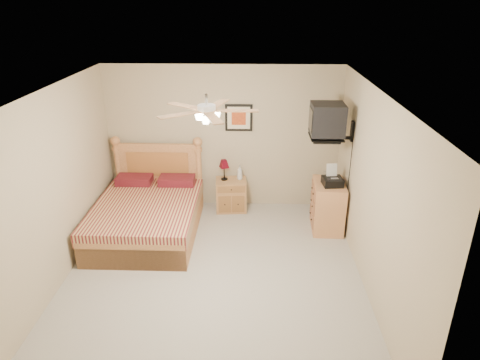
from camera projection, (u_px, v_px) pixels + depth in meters
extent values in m
plane|color=#9F9A8F|center=(214.00, 277.00, 5.81)|extent=(4.50, 4.50, 0.00)
cube|color=white|center=(208.00, 94.00, 4.81)|extent=(4.00, 4.50, 0.04)
cube|color=tan|center=(223.00, 138.00, 7.37)|extent=(4.00, 0.04, 2.50)
cube|color=tan|center=(184.00, 321.00, 3.25)|extent=(4.00, 0.04, 2.50)
cube|color=tan|center=(52.00, 192.00, 5.37)|extent=(0.04, 4.50, 2.50)
cube|color=tan|center=(373.00, 196.00, 5.25)|extent=(0.04, 4.50, 2.50)
cube|color=#A37744|center=(231.00, 195.00, 7.53)|extent=(0.55, 0.43, 0.57)
imported|color=silver|center=(240.00, 173.00, 7.40)|extent=(0.12, 0.12, 0.25)
cube|color=black|center=(239.00, 118.00, 7.20)|extent=(0.46, 0.04, 0.46)
cube|color=tan|center=(328.00, 206.00, 6.87)|extent=(0.50, 0.70, 0.81)
imported|color=beige|center=(325.00, 176.00, 6.94)|extent=(0.23, 0.28, 0.02)
imported|color=gray|center=(324.00, 174.00, 6.95)|extent=(0.21, 0.28, 0.02)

